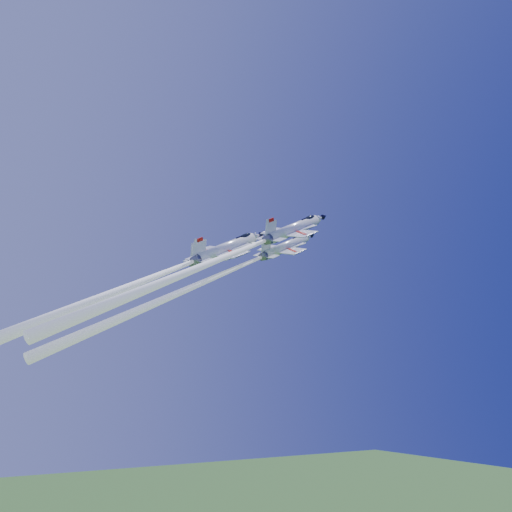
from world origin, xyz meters
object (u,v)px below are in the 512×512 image
jet_left (145,281)px  jet_right (217,260)px  jet_slot (151,278)px  jet_lead (208,280)px

jet_left → jet_right: (6.41, -15.79, 1.54)m
jet_left → jet_slot: size_ratio=1.03×
jet_right → jet_slot: bearing=-144.2°
jet_left → jet_right: 17.11m
jet_right → jet_slot: size_ratio=1.05×
jet_left → jet_right: jet_right is taller
jet_right → jet_slot: (-8.69, 6.77, -2.70)m
jet_slot → jet_left: bearing=149.6°
jet_right → jet_left: bearing=-174.2°
jet_lead → jet_slot: 10.94m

